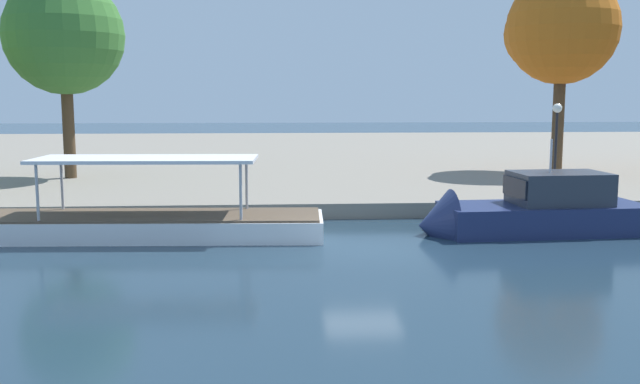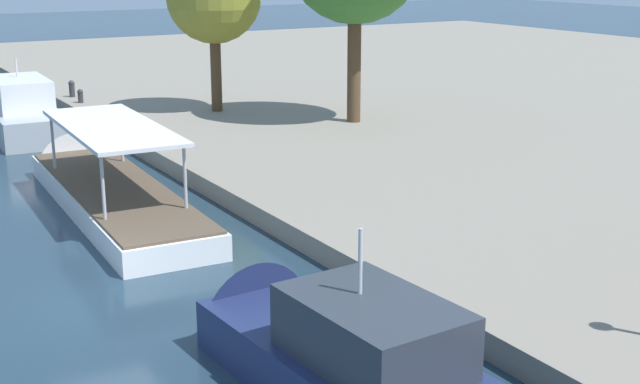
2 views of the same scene
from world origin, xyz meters
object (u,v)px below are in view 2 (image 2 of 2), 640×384
Objects in this scene: motor_yacht_0 at (18,115)px; mooring_bollard_2 at (80,95)px; tour_boat_1 at (107,194)px; mooring_bollard_0 at (72,88)px; motor_yacht_2 at (333,357)px.

motor_yacht_0 reaches higher than mooring_bollard_2.
mooring_bollard_2 is (-16.77, 3.82, 0.72)m from tour_boat_1.
mooring_bollard_0 reaches higher than mooring_bollard_2.
motor_yacht_2 is at bearing -178.25° from motor_yacht_0.
motor_yacht_2 is 31.84m from mooring_bollard_2.
motor_yacht_2 reaches higher than tour_boat_1.
tour_boat_1 is at bearing -4.13° from motor_yacht_2.
motor_yacht_0 is at bearing -4.08° from motor_yacht_2.
tour_boat_1 is at bearing -12.84° from mooring_bollard_2.
tour_boat_1 reaches higher than mooring_bollard_2.
mooring_bollard_2 is at bearing -52.28° from motor_yacht_0.
motor_yacht_2 is (14.81, -0.17, 0.35)m from tour_boat_1.
motor_yacht_0 reaches higher than tour_boat_1.
tour_boat_1 is 1.60× the size of motor_yacht_2.
mooring_bollard_2 is (-2.62, 3.69, 0.28)m from motor_yacht_0.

